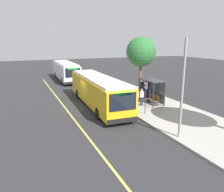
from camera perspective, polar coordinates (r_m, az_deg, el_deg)
ground_plane at (r=23.05m, az=-6.63°, el=-2.24°), size 120.00×120.00×0.00m
sidewalk_curb at (r=25.32m, az=6.47°, el=-0.59°), size 44.00×6.40×0.15m
lane_stripe_center at (r=22.56m, az=-12.00°, el=-2.80°), size 36.00×0.14×0.01m
transit_bus_main at (r=22.25m, az=-3.69°, el=1.54°), size 12.63×3.03×2.95m
transit_bus_second at (r=38.01m, az=-11.72°, el=6.40°), size 11.67×2.91×2.95m
bus_shelter at (r=22.91m, az=10.20°, el=2.47°), size 2.90×1.60×2.48m
waiting_bench at (r=22.83m, az=10.39°, el=-0.88°), size 1.60×0.48×0.95m
route_sign_post at (r=19.46m, az=8.55°, el=0.65°), size 0.44×0.08×2.80m
pedestrian_commuter at (r=22.05m, az=7.55°, el=-0.00°), size 0.24×0.40×1.69m
street_tree_near_shelter at (r=28.17m, az=7.38°, el=11.06°), size 3.62×3.62×6.73m
utility_pole at (r=14.80m, az=17.51°, el=1.52°), size 0.16×0.16×6.40m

